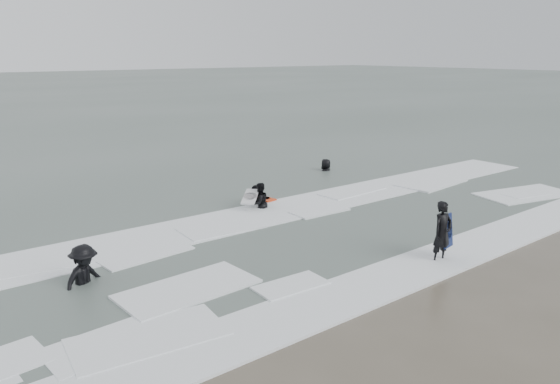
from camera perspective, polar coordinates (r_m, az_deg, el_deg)
ground at (r=15.54m, az=11.43°, el=-7.60°), size 320.00×320.00×0.00m
surfer_centre at (r=16.21m, az=16.39°, el=-6.98°), size 0.68×0.47×1.78m
surfer_wading at (r=20.55m, az=-2.13°, el=-1.82°), size 0.81×0.65×1.58m
surfer_breaker at (r=14.90m, az=-19.66°, el=-9.19°), size 1.44×1.15×1.94m
surfer_right_near at (r=21.20m, az=-2.51°, el=-1.31°), size 1.22×0.96×1.93m
surfer_right_far at (r=27.09m, az=4.81°, el=2.15°), size 1.04×0.94×1.78m
surf_foam at (r=17.99m, az=2.54°, el=-4.09°), size 30.03×9.06×0.09m
bodyboards at (r=19.13m, az=2.84°, el=-1.51°), size 2.43×8.84×1.25m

